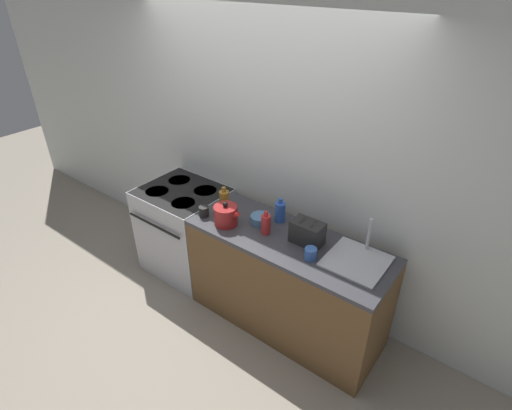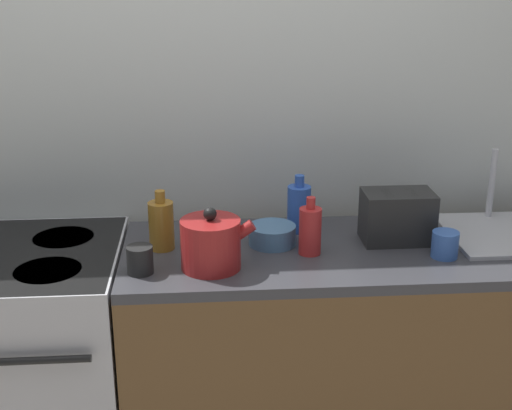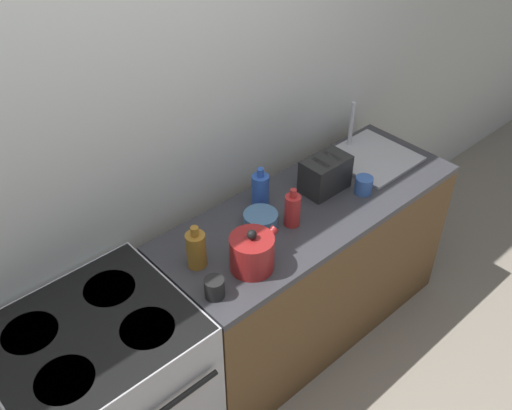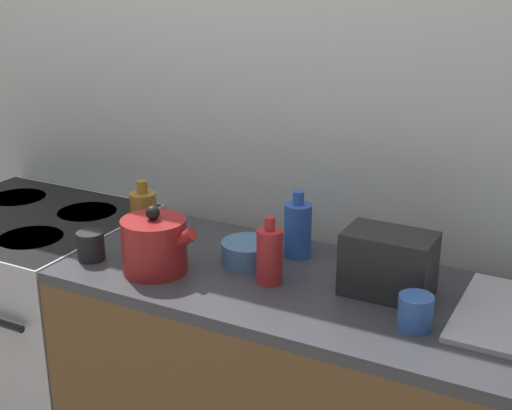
{
  "view_description": "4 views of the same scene",
  "coord_description": "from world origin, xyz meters",
  "px_view_note": "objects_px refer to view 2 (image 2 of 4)",
  "views": [
    {
      "loc": [
        1.91,
        -1.85,
        2.75
      ],
      "look_at": [
        0.26,
        0.32,
        1.09
      ],
      "focal_mm": 28.0,
      "sensor_mm": 36.0,
      "label": 1
    },
    {
      "loc": [
        0.05,
        -1.95,
        1.87
      ],
      "look_at": [
        0.23,
        0.39,
        1.04
      ],
      "focal_mm": 50.0,
      "sensor_mm": 36.0,
      "label": 2
    },
    {
      "loc": [
        -1.12,
        -1.17,
        2.65
      ],
      "look_at": [
        0.26,
        0.36,
        1.04
      ],
      "focal_mm": 40.0,
      "sensor_mm": 36.0,
      "label": 3
    },
    {
      "loc": [
        1.25,
        -1.4,
        1.81
      ],
      "look_at": [
        0.31,
        0.35,
        1.1
      ],
      "focal_mm": 50.0,
      "sensor_mm": 36.0,
      "label": 4
    }
  ],
  "objects_px": {
    "cup_blue": "(445,244)",
    "cup_black": "(140,260)",
    "stove": "(18,367)",
    "bottle_red": "(310,230)",
    "kettle": "(211,243)",
    "toaster": "(397,216)",
    "bowl": "(272,235)",
    "bottle_blue": "(299,208)",
    "bottle_amber": "(161,225)"
  },
  "relations": [
    {
      "from": "stove",
      "to": "cup_blue",
      "type": "xyz_separation_m",
      "value": [
        1.49,
        -0.14,
        0.49
      ]
    },
    {
      "from": "bottle_amber",
      "to": "bowl",
      "type": "distance_m",
      "value": 0.39
    },
    {
      "from": "kettle",
      "to": "bottle_blue",
      "type": "xyz_separation_m",
      "value": [
        0.32,
        0.3,
        0.0
      ]
    },
    {
      "from": "stove",
      "to": "cup_blue",
      "type": "relative_size",
      "value": 10.07
    },
    {
      "from": "bottle_amber",
      "to": "bottle_red",
      "type": "bearing_deg",
      "value": -9.16
    },
    {
      "from": "bottle_amber",
      "to": "kettle",
      "type": "bearing_deg",
      "value": -45.77
    },
    {
      "from": "bottle_blue",
      "to": "bottle_red",
      "type": "relative_size",
      "value": 1.06
    },
    {
      "from": "kettle",
      "to": "bottle_blue",
      "type": "distance_m",
      "value": 0.45
    },
    {
      "from": "stove",
      "to": "kettle",
      "type": "distance_m",
      "value": 0.9
    },
    {
      "from": "bottle_amber",
      "to": "cup_black",
      "type": "height_order",
      "value": "bottle_amber"
    },
    {
      "from": "toaster",
      "to": "cup_blue",
      "type": "xyz_separation_m",
      "value": [
        0.12,
        -0.15,
        -0.05
      ]
    },
    {
      "from": "stove",
      "to": "kettle",
      "type": "height_order",
      "value": "kettle"
    },
    {
      "from": "bottle_red",
      "to": "cup_black",
      "type": "xyz_separation_m",
      "value": [
        -0.56,
        -0.12,
        -0.04
      ]
    },
    {
      "from": "bottle_red",
      "to": "cup_black",
      "type": "bearing_deg",
      "value": -168.42
    },
    {
      "from": "bottle_red",
      "to": "bowl",
      "type": "relative_size",
      "value": 1.22
    },
    {
      "from": "cup_black",
      "to": "bottle_red",
      "type": "bearing_deg",
      "value": 11.58
    },
    {
      "from": "toaster",
      "to": "bowl",
      "type": "distance_m",
      "value": 0.45
    },
    {
      "from": "bottle_amber",
      "to": "bowl",
      "type": "xyz_separation_m",
      "value": [
        0.38,
        0.01,
        -0.05
      ]
    },
    {
      "from": "cup_black",
      "to": "bottle_blue",
      "type": "bearing_deg",
      "value": 30.67
    },
    {
      "from": "bottle_blue",
      "to": "bottle_red",
      "type": "height_order",
      "value": "bottle_blue"
    },
    {
      "from": "stove",
      "to": "bowl",
      "type": "bearing_deg",
      "value": 1.14
    },
    {
      "from": "bottle_blue",
      "to": "cup_blue",
      "type": "bearing_deg",
      "value": -31.3
    },
    {
      "from": "bottle_red",
      "to": "cup_black",
      "type": "height_order",
      "value": "bottle_red"
    },
    {
      "from": "kettle",
      "to": "bottle_red",
      "type": "distance_m",
      "value": 0.35
    },
    {
      "from": "bottle_amber",
      "to": "stove",
      "type": "bearing_deg",
      "value": -178.99
    },
    {
      "from": "cup_blue",
      "to": "bowl",
      "type": "bearing_deg",
      "value": 164.7
    },
    {
      "from": "toaster",
      "to": "bottle_blue",
      "type": "height_order",
      "value": "bottle_blue"
    },
    {
      "from": "bottle_red",
      "to": "bottle_amber",
      "type": "bearing_deg",
      "value": 170.84
    },
    {
      "from": "cup_blue",
      "to": "cup_black",
      "type": "height_order",
      "value": "same"
    },
    {
      "from": "cup_blue",
      "to": "cup_black",
      "type": "bearing_deg",
      "value": -177.15
    },
    {
      "from": "kettle",
      "to": "bottle_amber",
      "type": "distance_m",
      "value": 0.24
    },
    {
      "from": "kettle",
      "to": "cup_black",
      "type": "height_order",
      "value": "kettle"
    },
    {
      "from": "kettle",
      "to": "cup_black",
      "type": "relative_size",
      "value": 2.71
    },
    {
      "from": "bottle_blue",
      "to": "cup_black",
      "type": "relative_size",
      "value": 2.36
    },
    {
      "from": "kettle",
      "to": "bowl",
      "type": "distance_m",
      "value": 0.29
    },
    {
      "from": "bowl",
      "to": "toaster",
      "type": "bearing_deg",
      "value": -0.06
    },
    {
      "from": "cup_black",
      "to": "bowl",
      "type": "relative_size",
      "value": 0.55
    },
    {
      "from": "toaster",
      "to": "cup_black",
      "type": "bearing_deg",
      "value": -166.98
    },
    {
      "from": "stove",
      "to": "cup_black",
      "type": "bearing_deg",
      "value": -21.38
    },
    {
      "from": "bottle_red",
      "to": "cup_blue",
      "type": "bearing_deg",
      "value": -8.27
    },
    {
      "from": "stove",
      "to": "kettle",
      "type": "xyz_separation_m",
      "value": [
        0.71,
        -0.16,
        0.53
      ]
    },
    {
      "from": "stove",
      "to": "kettle",
      "type": "bearing_deg",
      "value": -13.06
    },
    {
      "from": "bottle_red",
      "to": "cup_blue",
      "type": "xyz_separation_m",
      "value": [
        0.45,
        -0.07,
        -0.04
      ]
    },
    {
      "from": "stove",
      "to": "bowl",
      "type": "relative_size",
      "value": 5.49
    },
    {
      "from": "bowl",
      "to": "bottle_red",
      "type": "bearing_deg",
      "value": -37.06
    },
    {
      "from": "cup_black",
      "to": "bottle_amber",
      "type": "bearing_deg",
      "value": 73.09
    },
    {
      "from": "kettle",
      "to": "cup_black",
      "type": "distance_m",
      "value": 0.23
    },
    {
      "from": "bottle_red",
      "to": "bowl",
      "type": "xyz_separation_m",
      "value": [
        -0.12,
        0.09,
        -0.05
      ]
    },
    {
      "from": "bottle_amber",
      "to": "cup_black",
      "type": "distance_m",
      "value": 0.21
    },
    {
      "from": "bottle_red",
      "to": "cup_blue",
      "type": "distance_m",
      "value": 0.45
    }
  ]
}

